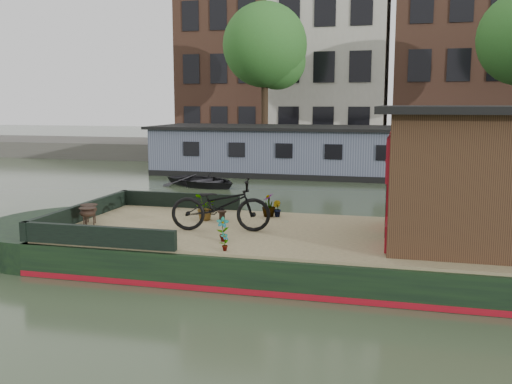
% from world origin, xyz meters
% --- Properties ---
extents(ground, '(120.00, 120.00, 0.00)m').
position_xyz_m(ground, '(0.00, 0.00, 0.00)').
color(ground, '#2F3B25').
rests_on(ground, ground).
extents(houseboat_hull, '(14.01, 4.02, 0.60)m').
position_xyz_m(houseboat_hull, '(-1.33, 0.00, 0.27)').
color(houseboat_hull, black).
rests_on(houseboat_hull, ground).
extents(houseboat_deck, '(11.80, 3.80, 0.05)m').
position_xyz_m(houseboat_deck, '(0.00, 0.00, 0.62)').
color(houseboat_deck, tan).
rests_on(houseboat_deck, houseboat_hull).
extents(bow_bulwark, '(3.00, 4.00, 0.35)m').
position_xyz_m(bow_bulwark, '(-5.07, 0.00, 0.82)').
color(bow_bulwark, black).
rests_on(bow_bulwark, houseboat_deck).
extents(cabin, '(4.00, 3.50, 2.42)m').
position_xyz_m(cabin, '(2.19, 0.00, 1.88)').
color(cabin, black).
rests_on(cabin, houseboat_deck).
extents(bicycle, '(2.03, 1.00, 1.02)m').
position_xyz_m(bicycle, '(-2.74, -0.26, 1.16)').
color(bicycle, black).
rests_on(bicycle, houseboat_deck).
extents(potted_plant_a, '(0.27, 0.22, 0.44)m').
position_xyz_m(potted_plant_a, '(-2.44, -1.08, 0.87)').
color(potted_plant_a, '#9A4D2C').
rests_on(potted_plant_a, houseboat_deck).
extents(potted_plant_b, '(0.25, 0.25, 0.36)m').
position_xyz_m(potted_plant_b, '(-1.98, 1.38, 0.83)').
color(potted_plant_b, brown).
rests_on(potted_plant_b, houseboat_deck).
extents(potted_plant_c, '(0.55, 0.50, 0.54)m').
position_xyz_m(potted_plant_c, '(-3.41, 0.62, 0.92)').
color(potted_plant_c, '#9E352D').
rests_on(potted_plant_c, houseboat_deck).
extents(potted_plant_d, '(0.37, 0.37, 0.52)m').
position_xyz_m(potted_plant_d, '(-2.15, 1.33, 0.91)').
color(potted_plant_d, maroon).
rests_on(potted_plant_d, houseboat_deck).
extents(potted_plant_e, '(0.18, 0.20, 0.32)m').
position_xyz_m(potted_plant_e, '(-2.21, -1.70, 0.81)').
color(potted_plant_e, '#A74C31').
rests_on(potted_plant_e, houseboat_deck).
extents(brazier_front, '(0.47, 0.47, 0.39)m').
position_xyz_m(brazier_front, '(-5.45, -0.58, 0.85)').
color(brazier_front, black).
rests_on(brazier_front, houseboat_deck).
extents(brazier_rear, '(0.44, 0.44, 0.40)m').
position_xyz_m(brazier_rear, '(-5.60, -0.27, 0.85)').
color(brazier_rear, black).
rests_on(brazier_rear, houseboat_deck).
extents(bollard_port, '(0.18, 0.18, 0.21)m').
position_xyz_m(bollard_port, '(-3.02, 0.67, 0.75)').
color(bollard_port, black).
rests_on(bollard_port, houseboat_deck).
extents(bollard_stbd, '(0.16, 0.16, 0.18)m').
position_xyz_m(bollard_stbd, '(-5.60, -1.46, 0.74)').
color(bollard_stbd, black).
rests_on(bollard_stbd, houseboat_deck).
extents(dinghy, '(3.84, 3.46, 0.65)m').
position_xyz_m(dinghy, '(-6.64, 9.57, 0.33)').
color(dinghy, black).
rests_on(dinghy, ground).
extents(far_houseboat, '(20.40, 4.40, 2.11)m').
position_xyz_m(far_houseboat, '(0.00, 14.00, 0.97)').
color(far_houseboat, slate).
rests_on(far_houseboat, ground).
extents(quay, '(60.00, 6.00, 0.90)m').
position_xyz_m(quay, '(0.00, 20.50, 0.45)').
color(quay, '#47443F').
rests_on(quay, ground).
extents(townhouse_row, '(27.25, 8.00, 16.50)m').
position_xyz_m(townhouse_row, '(0.15, 27.50, 7.90)').
color(townhouse_row, brown).
rests_on(townhouse_row, ground).
extents(tree_left, '(4.40, 4.40, 7.40)m').
position_xyz_m(tree_left, '(-6.36, 19.07, 5.89)').
color(tree_left, '#332316').
rests_on(tree_left, quay).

